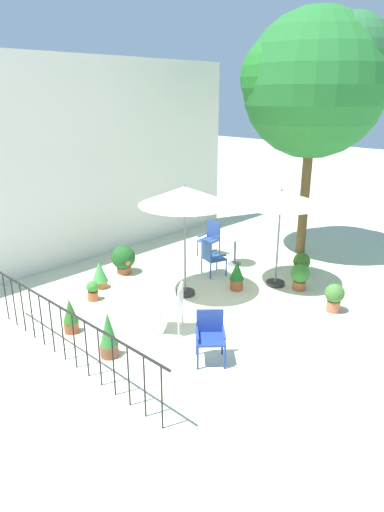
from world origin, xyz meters
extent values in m
plane|color=beige|center=(0.00, 0.00, 0.00)|extent=(60.00, 60.00, 0.00)
cube|color=silver|center=(0.00, 4.28, 2.60)|extent=(10.51, 0.30, 5.21)
cube|color=black|center=(-3.31, 0.00, 1.00)|extent=(0.03, 4.92, 0.03)
cylinder|color=black|center=(-3.31, -2.28, 0.50)|extent=(0.02, 0.02, 1.00)
cylinder|color=black|center=(-3.31, -1.93, 0.50)|extent=(0.02, 0.02, 1.00)
cylinder|color=black|center=(-3.31, -1.58, 0.50)|extent=(0.02, 0.02, 1.00)
cylinder|color=black|center=(-3.31, -1.23, 0.50)|extent=(0.02, 0.02, 1.00)
cylinder|color=black|center=(-3.31, -0.88, 0.50)|extent=(0.02, 0.02, 1.00)
cylinder|color=black|center=(-3.31, -0.53, 0.50)|extent=(0.02, 0.02, 1.00)
cylinder|color=black|center=(-3.31, -0.18, 0.50)|extent=(0.02, 0.02, 1.00)
cylinder|color=black|center=(-3.31, 0.18, 0.50)|extent=(0.02, 0.02, 1.00)
cylinder|color=black|center=(-3.31, 0.53, 0.50)|extent=(0.02, 0.02, 1.00)
cylinder|color=black|center=(-3.31, 0.88, 0.50)|extent=(0.02, 0.02, 1.00)
cylinder|color=black|center=(-3.31, 1.23, 0.50)|extent=(0.02, 0.02, 1.00)
cylinder|color=black|center=(-3.31, 1.58, 0.50)|extent=(0.02, 0.02, 1.00)
cylinder|color=black|center=(-3.31, 1.93, 0.50)|extent=(0.02, 0.02, 1.00)
cylinder|color=black|center=(-3.31, 2.28, 0.50)|extent=(0.02, 0.02, 1.00)
cylinder|color=brown|center=(4.35, 0.19, 1.61)|extent=(0.26, 0.26, 3.21)
sphere|color=#246D2C|center=(4.35, 0.19, 4.49)|extent=(3.65, 3.65, 3.65)
sphere|color=#2A6929|center=(5.26, 0.56, 4.12)|extent=(2.19, 2.19, 2.19)
sphere|color=#217124|center=(3.62, 0.74, 4.67)|extent=(2.01, 2.01, 2.01)
sphere|color=#286335|center=(4.53, -0.63, 5.22)|extent=(1.83, 1.83, 1.83)
cylinder|color=#2D2D2D|center=(1.88, -0.62, 0.04)|extent=(0.44, 0.44, 0.08)
cylinder|color=slate|center=(1.88, -0.62, 1.13)|extent=(0.04, 0.04, 2.27)
cone|color=beige|center=(1.88, -0.62, 2.12)|extent=(1.94, 1.94, 0.29)
sphere|color=slate|center=(1.88, -0.62, 2.30)|extent=(0.06, 0.06, 0.06)
cylinder|color=#2D2D2D|center=(0.02, 0.55, 0.04)|extent=(0.44, 0.44, 0.08)
cylinder|color=slate|center=(0.02, 0.55, 1.24)|extent=(0.04, 0.04, 2.47)
cone|color=#E3C08A|center=(0.02, 0.55, 2.28)|extent=(1.98, 1.98, 0.39)
sphere|color=slate|center=(0.02, 0.55, 2.50)|extent=(0.06, 0.06, 0.06)
cylinder|color=silver|center=(2.28, 0.93, 0.75)|extent=(0.65, 0.65, 0.02)
cylinder|color=slate|center=(2.28, 0.93, 0.37)|extent=(0.06, 0.06, 0.74)
cylinder|color=slate|center=(2.28, 0.93, 0.01)|extent=(0.36, 0.36, 0.03)
cube|color=white|center=(-1.38, -0.39, 0.45)|extent=(0.67, 0.67, 0.04)
cube|color=white|center=(-1.25, -0.57, 0.71)|extent=(0.39, 0.30, 0.48)
cube|color=white|center=(-1.20, -0.26, 0.57)|extent=(0.29, 0.38, 0.03)
cube|color=white|center=(-1.56, -0.52, 0.57)|extent=(0.29, 0.38, 0.03)
cylinder|color=white|center=(-1.33, -0.08, 0.22)|extent=(0.04, 0.04, 0.43)
cylinder|color=white|center=(-1.69, -0.34, 0.22)|extent=(0.04, 0.04, 0.43)
cylinder|color=white|center=(-1.07, -0.45, 0.22)|extent=(0.04, 0.04, 0.43)
cylinder|color=white|center=(-1.43, -0.70, 0.22)|extent=(0.04, 0.04, 0.43)
cube|color=#243E95|center=(-1.63, -1.67, 0.44)|extent=(0.69, 0.69, 0.04)
cube|color=#243E95|center=(-1.48, -1.51, 0.67)|extent=(0.36, 0.35, 0.42)
cube|color=#243E95|center=(-1.79, -1.51, 0.56)|extent=(0.34, 0.34, 0.03)
cube|color=#243E95|center=(-1.47, -1.83, 0.56)|extent=(0.34, 0.34, 0.03)
cylinder|color=#243E95|center=(-1.95, -1.67, 0.21)|extent=(0.04, 0.04, 0.42)
cylinder|color=#243E95|center=(-1.63, -1.99, 0.21)|extent=(0.04, 0.04, 0.42)
cylinder|color=#243E95|center=(-1.63, -1.35, 0.21)|extent=(0.04, 0.04, 0.42)
cylinder|color=#243E95|center=(-1.31, -1.67, 0.21)|extent=(0.04, 0.04, 0.42)
cube|color=#274A92|center=(1.37, 0.87, 0.43)|extent=(0.61, 0.62, 0.04)
cube|color=#274A92|center=(1.16, 0.94, 0.69)|extent=(0.19, 0.46, 0.46)
cube|color=#274A92|center=(1.29, 0.65, 0.55)|extent=(0.42, 0.18, 0.03)
cube|color=#274A92|center=(1.44, 1.08, 0.55)|extent=(0.42, 0.18, 0.03)
cylinder|color=#274A92|center=(1.50, 0.58, 0.21)|extent=(0.04, 0.04, 0.41)
cylinder|color=#274A92|center=(1.65, 1.01, 0.21)|extent=(0.04, 0.04, 0.41)
cylinder|color=#274A92|center=(1.08, 0.72, 0.21)|extent=(0.04, 0.04, 0.41)
cylinder|color=#274A92|center=(1.23, 1.15, 0.21)|extent=(0.04, 0.04, 0.41)
cube|color=#2F4D91|center=(2.30, 1.88, 0.45)|extent=(0.54, 0.50, 0.04)
cube|color=#2F4D91|center=(2.52, 1.90, 0.71)|extent=(0.08, 0.44, 0.48)
cube|color=#2F4D91|center=(2.28, 2.08, 0.57)|extent=(0.45, 0.08, 0.03)
cube|color=#2F4D91|center=(2.32, 1.67, 0.57)|extent=(0.45, 0.08, 0.03)
cylinder|color=#2F4D91|center=(2.05, 2.06, 0.22)|extent=(0.04, 0.04, 0.43)
cylinder|color=#2F4D91|center=(2.09, 1.64, 0.22)|extent=(0.04, 0.04, 0.43)
cylinder|color=#2F4D91|center=(2.50, 2.11, 0.22)|extent=(0.04, 0.04, 0.43)
cylinder|color=#2F4D91|center=(2.55, 1.69, 0.22)|extent=(0.04, 0.04, 0.43)
cylinder|color=#9E522F|center=(-2.71, 0.92, 0.11)|extent=(0.28, 0.28, 0.21)
cylinder|color=#382819|center=(-2.71, 0.92, 0.20)|extent=(0.24, 0.24, 0.02)
cone|color=#2F7024|center=(-2.71, 0.92, 0.46)|extent=(0.29, 0.29, 0.48)
cylinder|color=#AD5839|center=(-0.13, 2.58, 0.08)|extent=(0.36, 0.36, 0.16)
cylinder|color=#382819|center=(-0.13, 2.58, 0.15)|extent=(0.32, 0.32, 0.02)
sphere|color=#1E5320|center=(-0.13, 2.58, 0.42)|extent=(0.60, 0.60, 0.60)
sphere|color=#E0533E|center=(-0.19, 2.35, 0.36)|extent=(0.15, 0.15, 0.15)
sphere|color=#E0533E|center=(0.03, 2.52, 0.41)|extent=(0.14, 0.14, 0.14)
sphere|color=#E0533E|center=(0.04, 2.51, 0.56)|extent=(0.11, 0.11, 0.11)
sphere|color=#E0533E|center=(-0.10, 2.38, 0.36)|extent=(0.13, 0.13, 0.13)
cylinder|color=#C46545|center=(1.56, -2.28, 0.12)|extent=(0.28, 0.28, 0.24)
cylinder|color=#382819|center=(1.56, -2.28, 0.23)|extent=(0.24, 0.24, 0.02)
sphere|color=#40742F|center=(1.56, -2.28, 0.41)|extent=(0.40, 0.40, 0.40)
sphere|color=gold|center=(1.54, -2.40, 0.42)|extent=(0.09, 0.09, 0.09)
sphere|color=gold|center=(1.59, -2.15, 0.48)|extent=(0.11, 0.11, 0.11)
sphere|color=gold|center=(1.70, -2.26, 0.47)|extent=(0.09, 0.09, 0.09)
cylinder|color=brown|center=(-2.71, -0.29, 0.11)|extent=(0.32, 0.32, 0.23)
cylinder|color=#382819|center=(-2.71, -0.29, 0.22)|extent=(0.28, 0.28, 0.02)
cone|color=#308333|center=(-2.71, -0.29, 0.54)|extent=(0.30, 0.30, 0.62)
cylinder|color=#B46231|center=(-1.09, 2.25, 0.08)|extent=(0.32, 0.32, 0.16)
cylinder|color=#382819|center=(-1.09, 2.25, 0.15)|extent=(0.28, 0.28, 0.02)
cone|color=green|center=(-1.09, 2.25, 0.41)|extent=(0.37, 0.37, 0.49)
cylinder|color=#C37445|center=(2.89, -0.71, 0.08)|extent=(0.26, 0.26, 0.17)
cylinder|color=#382819|center=(2.89, -0.71, 0.16)|extent=(0.23, 0.23, 0.02)
sphere|color=#336823|center=(2.89, -0.71, 0.35)|extent=(0.43, 0.43, 0.43)
cylinder|color=#B25733|center=(2.05, -1.17, 0.10)|extent=(0.30, 0.30, 0.20)
cylinder|color=#382819|center=(2.05, -1.17, 0.19)|extent=(0.26, 0.26, 0.02)
sphere|color=#357C2D|center=(2.05, -1.17, 0.39)|extent=(0.43, 0.43, 0.43)
sphere|color=#BE50B6|center=(1.92, -1.11, 0.42)|extent=(0.08, 0.08, 0.08)
sphere|color=#BE50B6|center=(2.04, -1.03, 0.43)|extent=(0.11, 0.11, 0.11)
cylinder|color=#C15A33|center=(-1.60, 1.81, 0.10)|extent=(0.24, 0.24, 0.21)
cylinder|color=#382819|center=(-1.60, 1.81, 0.20)|extent=(0.21, 0.21, 0.02)
sphere|color=#39812F|center=(-1.60, 1.81, 0.32)|extent=(0.26, 0.26, 0.26)
cylinder|color=#B35630|center=(1.04, -0.12, 0.13)|extent=(0.30, 0.30, 0.26)
cylinder|color=#382819|center=(1.04, -0.12, 0.25)|extent=(0.26, 0.26, 0.02)
cone|color=#1B6520|center=(1.04, -0.12, 0.47)|extent=(0.34, 0.34, 0.44)
camera|label=1|loc=(-6.68, -6.06, 4.35)|focal=31.90mm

